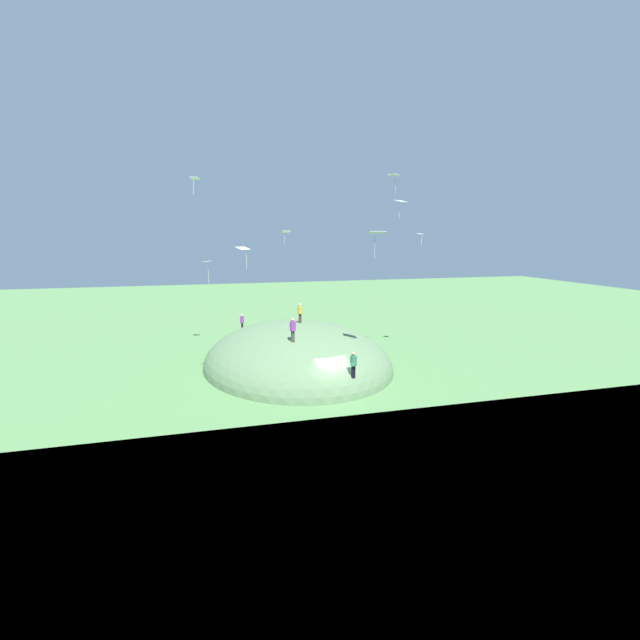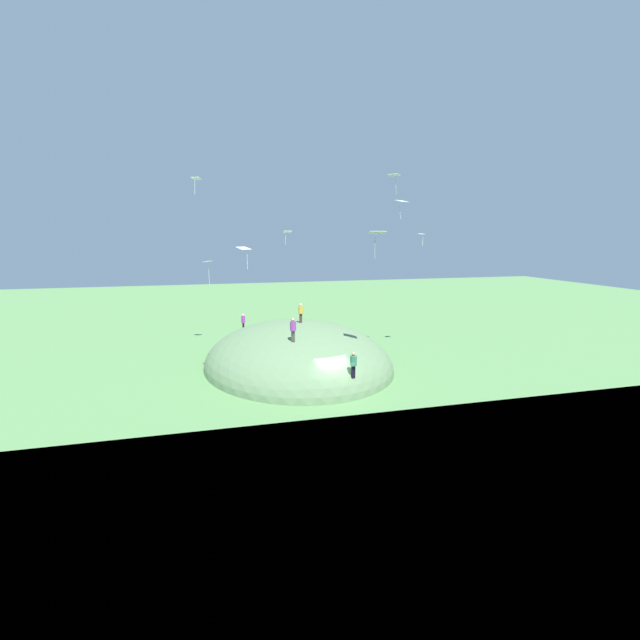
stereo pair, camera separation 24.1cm
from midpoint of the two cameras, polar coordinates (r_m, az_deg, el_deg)
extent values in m
plane|color=#598A4D|center=(32.94, 1.84, -9.21)|extent=(160.00, 160.00, 0.00)
ellipsoid|color=#638459|center=(40.11, -2.67, -5.60)|extent=(20.15, 16.04, 7.38)
cube|color=brown|center=(52.77, 0.44, -1.65)|extent=(15.89, 7.31, 0.04)
cube|color=#422F2D|center=(39.40, -2.25, 0.23)|extent=(0.15, 0.23, 0.81)
cylinder|color=gold|center=(39.27, -2.26, 1.28)|extent=(0.45, 0.45, 0.65)
sphere|color=beige|center=(39.21, -2.26, 1.92)|extent=(0.24, 0.24, 0.24)
cube|color=#545547|center=(34.46, -3.19, -2.03)|extent=(0.28, 0.27, 0.87)
cylinder|color=purple|center=(34.30, -3.20, -0.76)|extent=(0.65, 0.65, 0.69)
sphere|color=tan|center=(34.21, -3.21, 0.03)|extent=(0.26, 0.26, 0.26)
cube|color=black|center=(31.83, 4.41, -6.47)|extent=(0.21, 0.29, 0.88)
cylinder|color=#3C8662|center=(31.61, 4.43, -5.11)|extent=(0.59, 0.59, 0.70)
sphere|color=tan|center=(31.49, 4.44, -4.26)|extent=(0.26, 0.26, 0.26)
cube|color=black|center=(46.03, -9.43, -0.82)|extent=(0.23, 0.20, 0.81)
cylinder|color=purple|center=(45.89, -9.46, 0.07)|extent=(0.52, 0.52, 0.64)
sphere|color=beige|center=(45.81, -9.48, 0.61)|extent=(0.24, 0.24, 0.24)
cube|color=white|center=(35.12, -13.76, 7.14)|extent=(0.78, 0.78, 0.11)
cylinder|color=white|center=(35.34, -13.56, 5.54)|extent=(0.17, 0.06, 1.67)
cube|color=white|center=(32.34, 7.41, 10.83)|extent=(1.03, 1.31, 0.19)
cylinder|color=white|center=(32.40, 7.10, 8.96)|extent=(0.14, 0.12, 1.54)
cube|color=white|center=(43.97, -15.10, 16.76)|extent=(0.84, 0.96, 0.21)
cylinder|color=white|center=(43.74, -15.27, 15.72)|extent=(0.10, 0.10, 1.21)
cube|color=white|center=(39.17, -9.37, 8.87)|extent=(1.33, 1.38, 0.25)
cylinder|color=white|center=(39.16, -8.93, 7.37)|extent=(0.11, 0.04, 1.49)
cube|color=white|center=(44.12, -3.97, 10.97)|extent=(0.57, 0.81, 0.19)
cylinder|color=white|center=(44.07, -4.19, 10.07)|extent=(0.09, 0.08, 1.00)
cube|color=white|center=(43.00, 10.39, 14.45)|extent=(1.23, 1.40, 0.22)
cylinder|color=white|center=(42.86, 10.15, 13.19)|extent=(0.14, 0.22, 1.32)
cube|color=white|center=(44.91, 12.72, 10.49)|extent=(0.66, 0.75, 0.08)
cylinder|color=white|center=(44.92, 12.91, 9.67)|extent=(0.10, 0.10, 0.96)
cube|color=silver|center=(36.35, 9.47, 17.49)|extent=(0.95, 0.97, 0.11)
cylinder|color=silver|center=(36.36, 9.67, 16.21)|extent=(0.07, 0.17, 1.20)
camera|label=1|loc=(0.12, -89.78, 0.04)|focal=25.53mm
camera|label=2|loc=(0.12, 90.22, -0.04)|focal=25.53mm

